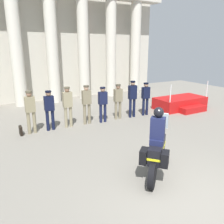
{
  "coord_description": "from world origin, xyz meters",
  "views": [
    {
      "loc": [
        -3.78,
        -3.2,
        3.36
      ],
      "look_at": [
        -0.01,
        3.5,
        1.17
      ],
      "focal_mm": 37.07,
      "sensor_mm": 36.0,
      "label": 1
    }
  ],
  "objects_px": {
    "officer_in_row_1": "(49,107)",
    "officer_in_row_2": "(68,104)",
    "officer_in_row_3": "(87,101)",
    "officer_in_row_4": "(103,102)",
    "motorcycle_with_rider": "(157,148)",
    "briefcase_on_ground": "(21,131)",
    "reviewing_stand": "(181,103)",
    "officer_in_row_7": "(146,96)",
    "officer_in_row_5": "(118,99)",
    "officer_in_row_6": "(132,96)",
    "officer_in_row_0": "(30,109)"
  },
  "relations": [
    {
      "from": "reviewing_stand",
      "to": "officer_in_row_1",
      "type": "height_order",
      "value": "officer_in_row_1"
    },
    {
      "from": "officer_in_row_7",
      "to": "officer_in_row_3",
      "type": "bearing_deg",
      "value": -0.39
    },
    {
      "from": "officer_in_row_3",
      "to": "officer_in_row_5",
      "type": "relative_size",
      "value": 1.04
    },
    {
      "from": "officer_in_row_7",
      "to": "officer_in_row_1",
      "type": "bearing_deg",
      "value": 0.76
    },
    {
      "from": "briefcase_on_ground",
      "to": "officer_in_row_3",
      "type": "bearing_deg",
      "value": -0.18
    },
    {
      "from": "officer_in_row_2",
      "to": "briefcase_on_ground",
      "type": "xyz_separation_m",
      "value": [
        -1.95,
        0.01,
        -0.85
      ]
    },
    {
      "from": "officer_in_row_3",
      "to": "officer_in_row_2",
      "type": "bearing_deg",
      "value": 2.87
    },
    {
      "from": "officer_in_row_6",
      "to": "officer_in_row_1",
      "type": "bearing_deg",
      "value": 0.96
    },
    {
      "from": "officer_in_row_7",
      "to": "motorcycle_with_rider",
      "type": "relative_size",
      "value": 0.87
    },
    {
      "from": "motorcycle_with_rider",
      "to": "officer_in_row_6",
      "type": "bearing_deg",
      "value": 20.33
    },
    {
      "from": "officer_in_row_3",
      "to": "officer_in_row_7",
      "type": "bearing_deg",
      "value": 179.61
    },
    {
      "from": "motorcycle_with_rider",
      "to": "officer_in_row_4",
      "type": "bearing_deg",
      "value": 37.67
    },
    {
      "from": "officer_in_row_2",
      "to": "officer_in_row_5",
      "type": "xyz_separation_m",
      "value": [
        2.45,
        -0.04,
        -0.05
      ]
    },
    {
      "from": "officer_in_row_1",
      "to": "officer_in_row_6",
      "type": "relative_size",
      "value": 0.93
    },
    {
      "from": "officer_in_row_0",
      "to": "officer_in_row_5",
      "type": "relative_size",
      "value": 1.03
    },
    {
      "from": "officer_in_row_4",
      "to": "officer_in_row_6",
      "type": "relative_size",
      "value": 0.91
    },
    {
      "from": "officer_in_row_6",
      "to": "officer_in_row_3",
      "type": "bearing_deg",
      "value": -0.42
    },
    {
      "from": "officer_in_row_4",
      "to": "officer_in_row_6",
      "type": "height_order",
      "value": "officer_in_row_6"
    },
    {
      "from": "officer_in_row_0",
      "to": "officer_in_row_3",
      "type": "distance_m",
      "value": 2.39
    },
    {
      "from": "officer_in_row_4",
      "to": "briefcase_on_ground",
      "type": "relative_size",
      "value": 4.52
    },
    {
      "from": "officer_in_row_1",
      "to": "officer_in_row_5",
      "type": "bearing_deg",
      "value": -177.84
    },
    {
      "from": "briefcase_on_ground",
      "to": "officer_in_row_5",
      "type": "bearing_deg",
      "value": -0.63
    },
    {
      "from": "reviewing_stand",
      "to": "officer_in_row_2",
      "type": "relative_size",
      "value": 1.64
    },
    {
      "from": "officer_in_row_0",
      "to": "officer_in_row_3",
      "type": "xyz_separation_m",
      "value": [
        2.39,
        0.01,
        0.02
      ]
    },
    {
      "from": "officer_in_row_4",
      "to": "officer_in_row_7",
      "type": "distance_m",
      "value": 2.37
    },
    {
      "from": "officer_in_row_3",
      "to": "officer_in_row_5",
      "type": "height_order",
      "value": "officer_in_row_3"
    },
    {
      "from": "officer_in_row_0",
      "to": "officer_in_row_2",
      "type": "bearing_deg",
      "value": -176.88
    },
    {
      "from": "officer_in_row_3",
      "to": "officer_in_row_5",
      "type": "bearing_deg",
      "value": -178.64
    },
    {
      "from": "reviewing_stand",
      "to": "officer_in_row_5",
      "type": "bearing_deg",
      "value": 178.85
    },
    {
      "from": "reviewing_stand",
      "to": "officer_in_row_6",
      "type": "xyz_separation_m",
      "value": [
        -3.29,
        -0.01,
        0.75
      ]
    },
    {
      "from": "officer_in_row_3",
      "to": "officer_in_row_4",
      "type": "relative_size",
      "value": 1.07
    },
    {
      "from": "officer_in_row_2",
      "to": "officer_in_row_3",
      "type": "distance_m",
      "value": 0.87
    },
    {
      "from": "officer_in_row_2",
      "to": "reviewing_stand",
      "type": "bearing_deg",
      "value": -178.27
    },
    {
      "from": "motorcycle_with_rider",
      "to": "briefcase_on_ground",
      "type": "xyz_separation_m",
      "value": [
        -2.72,
        4.87,
        -0.61
      ]
    },
    {
      "from": "officer_in_row_3",
      "to": "officer_in_row_7",
      "type": "relative_size",
      "value": 1.06
    },
    {
      "from": "reviewing_stand",
      "to": "officer_in_row_2",
      "type": "distance_m",
      "value": 6.54
    },
    {
      "from": "officer_in_row_2",
      "to": "officer_in_row_1",
      "type": "bearing_deg",
      "value": 3.02
    },
    {
      "from": "officer_in_row_1",
      "to": "officer_in_row_2",
      "type": "relative_size",
      "value": 0.95
    },
    {
      "from": "officer_in_row_3",
      "to": "officer_in_row_6",
      "type": "bearing_deg",
      "value": 179.58
    },
    {
      "from": "reviewing_stand",
      "to": "officer_in_row_4",
      "type": "xyz_separation_m",
      "value": [
        -4.9,
        -0.02,
        0.66
      ]
    },
    {
      "from": "officer_in_row_3",
      "to": "officer_in_row_6",
      "type": "height_order",
      "value": "officer_in_row_6"
    },
    {
      "from": "officer_in_row_1",
      "to": "officer_in_row_6",
      "type": "bearing_deg",
      "value": -179.04
    },
    {
      "from": "officer_in_row_1",
      "to": "officer_in_row_2",
      "type": "distance_m",
      "value": 0.78
    },
    {
      "from": "officer_in_row_0",
      "to": "officer_in_row_5",
      "type": "height_order",
      "value": "officer_in_row_0"
    },
    {
      "from": "officer_in_row_0",
      "to": "motorcycle_with_rider",
      "type": "distance_m",
      "value": 5.37
    },
    {
      "from": "officer_in_row_2",
      "to": "officer_in_row_5",
      "type": "bearing_deg",
      "value": -178.11
    },
    {
      "from": "reviewing_stand",
      "to": "officer_in_row_3",
      "type": "xyz_separation_m",
      "value": [
        -5.63,
        0.12,
        0.73
      ]
    },
    {
      "from": "officer_in_row_0",
      "to": "officer_in_row_1",
      "type": "relative_size",
      "value": 1.04
    },
    {
      "from": "reviewing_stand",
      "to": "officer_in_row_7",
      "type": "xyz_separation_m",
      "value": [
        -2.53,
        -0.05,
        0.67
      ]
    },
    {
      "from": "officer_in_row_6",
      "to": "reviewing_stand",
      "type": "bearing_deg",
      "value": -177.04
    }
  ]
}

